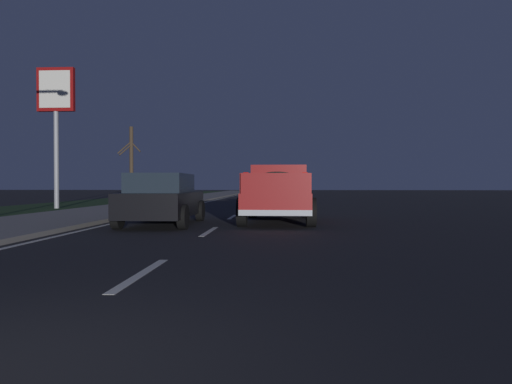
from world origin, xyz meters
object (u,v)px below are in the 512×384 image
object	(u,v)px
bare_tree_far	(131,163)
sedan_black	(162,199)
pickup_truck	(278,192)
sedan_silver	(284,193)
gas_price_sign	(56,103)

from	to	relation	value
bare_tree_far	sedan_black	bearing A→B (deg)	-159.24
pickup_truck	bare_tree_far	bearing A→B (deg)	31.04
sedan_silver	bare_tree_far	bearing A→B (deg)	51.06
pickup_truck	bare_tree_far	world-z (taller)	bare_tree_far
sedan_silver	sedan_black	bearing A→B (deg)	160.97
gas_price_sign	bare_tree_far	bearing A→B (deg)	-2.32
sedan_silver	bare_tree_far	xyz separation A→B (m)	(8.97, 11.10, 2.01)
pickup_truck	gas_price_sign	xyz separation A→B (m)	(7.72, 11.33, 4.37)
gas_price_sign	bare_tree_far	world-z (taller)	gas_price_sign
gas_price_sign	bare_tree_far	size ratio (longest dim) A/B	1.32
sedan_black	gas_price_sign	distance (m)	12.93
sedan_silver	gas_price_sign	size ratio (longest dim) A/B	0.63
gas_price_sign	pickup_truck	bearing A→B (deg)	-124.29
sedan_silver	bare_tree_far	world-z (taller)	bare_tree_far
pickup_truck	gas_price_sign	distance (m)	14.39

